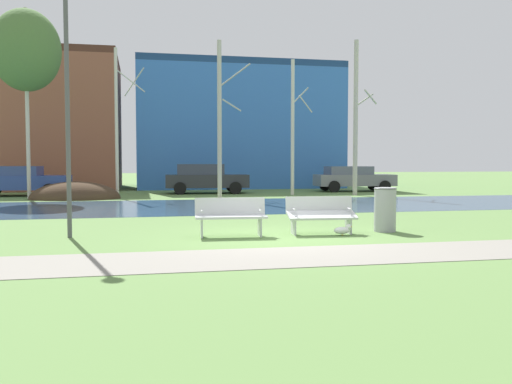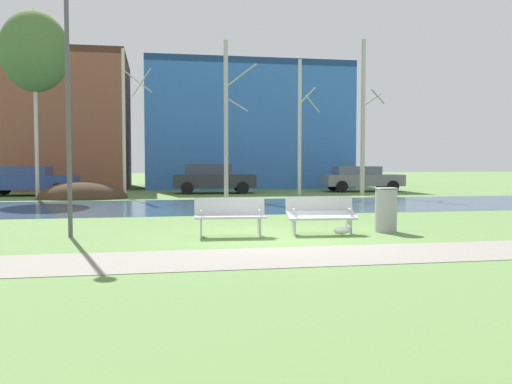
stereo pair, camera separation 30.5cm
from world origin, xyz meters
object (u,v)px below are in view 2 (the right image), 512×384
at_px(seagull, 342,230).
at_px(parked_hatch_third_grey, 361,178).
at_px(bench_left, 230,216).
at_px(trash_bin, 386,209).
at_px(parked_sedan_second_dark, 212,178).
at_px(streetlamp, 67,70).
at_px(parked_van_nearest_blue, 28,180).
at_px(bench_right, 321,214).

relative_size(seagull, parked_hatch_third_grey, 0.10).
height_order(bench_left, trash_bin, trash_bin).
relative_size(trash_bin, parked_sedan_second_dark, 0.24).
xyz_separation_m(trash_bin, streetlamp, (-7.33, 0.48, 3.17)).
height_order(seagull, streetlamp, streetlamp).
bearing_deg(seagull, parked_sedan_second_dark, 93.80).
distance_m(trash_bin, parked_van_nearest_blue, 20.04).
distance_m(bench_right, streetlamp, 6.56).
xyz_separation_m(parked_sedan_second_dark, parked_hatch_third_grey, (8.44, 0.30, -0.05)).
height_order(trash_bin, streetlamp, streetlamp).
bearing_deg(trash_bin, parked_hatch_third_grey, 70.46).
distance_m(streetlamp, parked_sedan_second_dark, 17.18).
height_order(trash_bin, parked_hatch_third_grey, parked_hatch_third_grey).
height_order(bench_right, parked_hatch_third_grey, parked_hatch_third_grey).
bearing_deg(bench_right, parked_hatch_third_grey, 65.77).
bearing_deg(bench_left, bench_right, 0.00).
distance_m(bench_right, trash_bin, 1.67).
relative_size(bench_right, seagull, 3.68).
xyz_separation_m(bench_left, parked_hatch_third_grey, (9.82, 17.09, 0.29)).
relative_size(parked_van_nearest_blue, parked_sedan_second_dark, 1.05).
xyz_separation_m(trash_bin, parked_sedan_second_dark, (-2.41, 16.68, 0.26)).
height_order(seagull, parked_sedan_second_dark, parked_sedan_second_dark).
relative_size(bench_left, trash_bin, 1.54).
bearing_deg(parked_hatch_third_grey, seagull, -112.66).
distance_m(streetlamp, parked_hatch_third_grey, 21.43).
bearing_deg(bench_right, parked_van_nearest_blue, 121.05).
bearing_deg(bench_left, parked_sedan_second_dark, 85.30).
relative_size(bench_left, bench_right, 1.00).
bearing_deg(streetlamp, trash_bin, -3.74).
relative_size(bench_left, parked_van_nearest_blue, 0.35).
distance_m(bench_left, seagull, 2.57).
bearing_deg(parked_van_nearest_blue, seagull, -58.57).
bearing_deg(parked_sedan_second_dark, bench_left, -94.70).
distance_m(bench_right, parked_sedan_second_dark, 16.81).
xyz_separation_m(trash_bin, seagull, (-1.27, -0.50, -0.42)).
height_order(trash_bin, parked_sedan_second_dark, parked_sedan_second_dark).
relative_size(bench_left, seagull, 3.68).
bearing_deg(seagull, bench_left, 171.10).
bearing_deg(parked_hatch_third_grey, bench_right, -114.23).
bearing_deg(seagull, parked_van_nearest_blue, 121.43).
relative_size(bench_right, parked_sedan_second_dark, 0.37).
xyz_separation_m(bench_right, streetlamp, (-5.67, 0.59, 3.25)).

